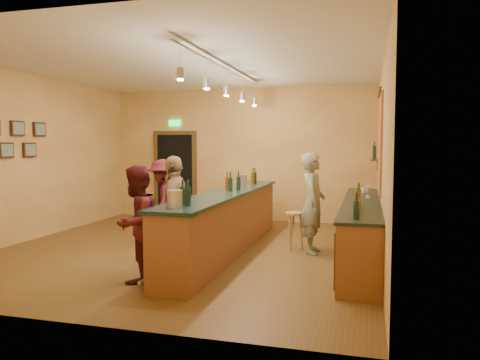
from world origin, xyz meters
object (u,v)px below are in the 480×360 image
(bar_stool, at_px, (295,220))
(tasting_bar, at_px, (227,217))
(back_counter, at_px, (362,229))
(customer_a, at_px, (136,224))
(customer_b, at_px, (175,210))
(customer_c, at_px, (163,201))
(bartender, at_px, (313,203))

(bar_stool, bearing_deg, tasting_bar, -152.26)
(back_counter, xyz_separation_m, customer_a, (-2.92, -2.13, 0.30))
(tasting_bar, distance_m, customer_b, 1.12)
(customer_c, bearing_deg, tasting_bar, 56.85)
(bartender, xyz_separation_m, bar_stool, (-0.34, 0.22, -0.35))
(customer_a, bearing_deg, tasting_bar, 165.06)
(customer_b, bearing_deg, bartender, 113.53)
(bartender, relative_size, bar_stool, 2.61)
(bartender, bearing_deg, customer_c, 83.93)
(tasting_bar, bearing_deg, bar_stool, 27.74)
(back_counter, xyz_separation_m, customer_c, (-3.62, 0.26, 0.30))
(back_counter, bearing_deg, customer_c, 175.93)
(tasting_bar, height_order, customer_a, customer_a)
(customer_c, bearing_deg, back_counter, 70.41)
(back_counter, relative_size, tasting_bar, 0.89)
(tasting_bar, relative_size, customer_b, 3.03)
(bartender, relative_size, customer_a, 1.09)
(back_counter, distance_m, customer_b, 3.03)
(back_counter, xyz_separation_m, bar_stool, (-1.16, 0.39, 0.02))
(bartender, height_order, bar_stool, bartender)
(tasting_bar, distance_m, customer_c, 1.46)
(customer_a, distance_m, bar_stool, 3.09)
(back_counter, xyz_separation_m, bartender, (-0.81, 0.17, 0.37))
(customer_b, xyz_separation_m, bar_stool, (1.63, 1.51, -0.33))
(tasting_bar, xyz_separation_m, bar_stool, (1.08, 0.57, -0.10))
(back_counter, bearing_deg, customer_b, -158.06)
(bartender, distance_m, bar_stool, 0.54)
(tasting_bar, xyz_separation_m, customer_c, (-1.38, 0.44, 0.18))
(tasting_bar, xyz_separation_m, customer_a, (-0.67, -1.95, 0.18))
(bar_stool, bearing_deg, customer_a, -124.89)
(tasting_bar, height_order, customer_c, customer_c)
(back_counter, bearing_deg, bar_stool, 161.43)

